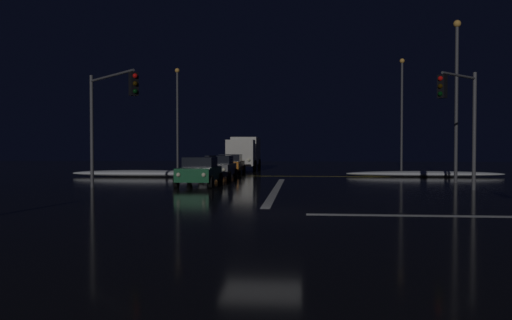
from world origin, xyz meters
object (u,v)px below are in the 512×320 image
Objects in this scene: sedan_gray at (219,167)px; box_truck at (245,152)px; traffic_signal_nw at (109,107)px; sedan_green at (200,171)px; streetlamp_right_far at (402,107)px; sedan_orange at (230,164)px; traffic_signal_ne at (461,109)px; streetlamp_left_far at (177,112)px; streetlamp_right_near at (456,90)px.

box_truck is at bearing 89.47° from sedan_gray.
sedan_green is at bearing 38.14° from traffic_signal_nw.
sedan_orange is at bearing -153.12° from streetlamp_right_far.
streetlamp_right_far is (14.47, -0.50, 4.09)m from box_truck.
streetlamp_right_far is (14.60, 13.73, 5.00)m from sedan_gray.
streetlamp_right_far is (18.60, 22.72, 1.69)m from traffic_signal_nw.
streetlamp_right_far is (1.65, 22.15, 1.86)m from traffic_signal_ne.
sedan_green is at bearing -90.66° from box_truck.
box_truck is 1.43× the size of traffic_signal_ne.
sedan_orange is 0.42× the size of streetlamp_right_far.
sedan_gray is 14.26m from box_truck.
traffic_signal_nw is (-3.89, -15.26, 3.31)m from sedan_orange.
sedan_green is 12.20m from sedan_orange.
box_truck is at bearing 79.91° from traffic_signal_nw.
streetlamp_left_far is (-6.22, 13.73, 4.70)m from sedan_gray.
streetlamp_right_near is 26.26m from streetlamp_left_far.
streetlamp_right_near is at bearing -48.76° from box_truck.
sedan_orange is at bearing 149.85° from streetlamp_right_near.
traffic_signal_ne reaches higher than sedan_gray.
sedan_gray is 20.65m from streetlamp_right_far.
streetlamp_right_near reaches higher than traffic_signal_ne.
sedan_orange is 16.10m from traffic_signal_nw.
streetlamp_right_far reaches higher than streetlamp_right_near.
box_truck is at bearing 4.51° from streetlamp_left_far.
sedan_green is at bearing -72.70° from streetlamp_left_far.
sedan_green is 21.12m from streetlamp_left_far.
sedan_orange is at bearing 131.64° from traffic_signal_ne.
sedan_green is 1.00× the size of sedan_orange.
streetlamp_right_near is (14.60, -2.27, 4.71)m from sedan_gray.
streetlamp_left_far is 0.94× the size of streetlamp_right_far.
streetlamp_right_near is at bearing 74.99° from traffic_signal_ne.
traffic_signal_ne is (13.05, -2.49, 3.14)m from sedan_green.
streetlamp_right_far reaches higher than traffic_signal_nw.
sedan_orange is 0.45× the size of streetlamp_left_far.
sedan_green is at bearing -166.02° from streetlamp_right_near.
streetlamp_right_far reaches higher than traffic_signal_ne.
streetlamp_right_far is at bearing 85.74° from traffic_signal_ne.
traffic_signal_nw is at bearing -141.86° from sedan_green.
traffic_signal_ne is 0.57× the size of streetlamp_right_far.
sedan_gray is 0.45× the size of streetlamp_left_far.
box_truck is (0.13, 14.23, 0.91)m from sedan_gray.
streetlamp_right_near is at bearing -8.85° from sedan_gray.
sedan_gray is at bearing -90.53° from box_truck.
sedan_orange is at bearing 75.69° from traffic_signal_nw.
traffic_signal_nw is at bearing -129.31° from streetlamp_right_far.
streetlamp_left_far is at bearing 114.39° from sedan_gray.
sedan_orange is 8.01m from box_truck.
streetlamp_right_near reaches higher than sedan_green.
streetlamp_left_far is (-6.12, 19.66, 4.70)m from sedan_green.
streetlamp_right_far is at bearing 43.24° from sedan_gray.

